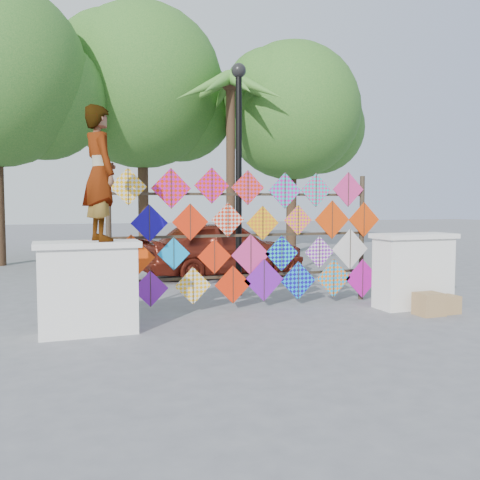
# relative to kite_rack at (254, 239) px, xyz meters

# --- Properties ---
(ground) EXTENTS (80.00, 80.00, 0.00)m
(ground) POSITION_rel_kite_rack_xyz_m (-0.13, -0.73, -1.19)
(ground) COLOR gray
(ground) RESTS_ON ground
(parapet_left) EXTENTS (1.40, 0.65, 1.28)m
(parapet_left) POSITION_rel_kite_rack_xyz_m (-2.83, -0.93, -0.54)
(parapet_left) COLOR white
(parapet_left) RESTS_ON ground
(parapet_right) EXTENTS (1.40, 0.65, 1.28)m
(parapet_right) POSITION_rel_kite_rack_xyz_m (2.57, -0.93, -0.54)
(parapet_right) COLOR white
(parapet_right) RESTS_ON ground
(kite_rack) EXTENTS (4.95, 0.24, 2.39)m
(kite_rack) POSITION_rel_kite_rack_xyz_m (0.00, 0.00, 0.00)
(kite_rack) COLOR #31271B
(kite_rack) RESTS_ON ground
(tree_mid) EXTENTS (6.30, 5.60, 8.61)m
(tree_mid) POSITION_rel_kite_rack_xyz_m (-0.02, 10.30, 4.58)
(tree_mid) COLOR #49301F
(tree_mid) RESTS_ON ground
(tree_east) EXTENTS (5.40, 4.80, 7.42)m
(tree_east) POSITION_rel_kite_rack_xyz_m (4.96, 8.80, 3.79)
(tree_east) COLOR #49301F
(tree_east) RESTS_ON ground
(palm_tree) EXTENTS (3.62, 3.62, 5.83)m
(palm_tree) POSITION_rel_kite_rack_xyz_m (2.07, 7.27, 3.76)
(palm_tree) COLOR #49301F
(palm_tree) RESTS_ON ground
(vendor_woman) EXTENTS (0.59, 0.76, 1.85)m
(vendor_woman) POSITION_rel_kite_rack_xyz_m (-2.64, -0.93, 1.01)
(vendor_woman) COLOR #99999E
(vendor_woman) RESTS_ON parapet_left
(sedan) EXTENTS (4.24, 2.13, 1.39)m
(sedan) POSITION_rel_kite_rack_xyz_m (0.72, 3.95, -0.50)
(sedan) COLOR #611B10
(sedan) RESTS_ON ground
(lamppost) EXTENTS (0.28, 0.28, 4.46)m
(lamppost) POSITION_rel_kite_rack_xyz_m (0.17, 1.27, 1.50)
(lamppost) COLOR black
(lamppost) RESTS_ON ground
(cardboard_box_near) EXTENTS (0.41, 0.36, 0.36)m
(cardboard_box_near) POSITION_rel_kite_rack_xyz_m (2.41, -1.55, -1.01)
(cardboard_box_near) COLOR #9F7C4D
(cardboard_box_near) RESTS_ON ground
(cardboard_box_far) EXTENTS (0.35, 0.32, 0.29)m
(cardboard_box_far) POSITION_rel_kite_rack_xyz_m (2.79, -1.51, -1.05)
(cardboard_box_far) COLOR #9F7C4D
(cardboard_box_far) RESTS_ON ground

